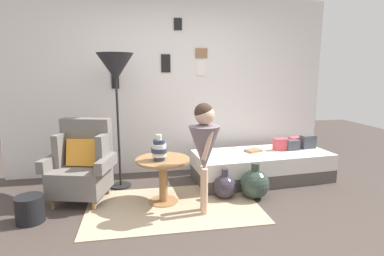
{
  "coord_description": "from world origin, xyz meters",
  "views": [
    {
      "loc": [
        -0.5,
        -2.65,
        1.54
      ],
      "look_at": [
        0.15,
        0.95,
        0.85
      ],
      "focal_mm": 28.49,
      "sensor_mm": 36.0,
      "label": 1
    }
  ],
  "objects_px": {
    "demijohn_near": "(225,186)",
    "side_table": "(163,171)",
    "daybed": "(262,166)",
    "magazine_basket": "(30,209)",
    "armchair": "(82,164)",
    "book_on_daybed": "(253,150)",
    "vase_striped": "(159,149)",
    "floor_lamp": "(116,71)",
    "person_child": "(204,143)",
    "demijohn_far": "(255,184)"
  },
  "relations": [
    {
      "from": "armchair",
      "to": "side_table",
      "type": "xyz_separation_m",
      "value": [
        0.94,
        -0.26,
        -0.05
      ]
    },
    {
      "from": "book_on_daybed",
      "to": "floor_lamp",
      "type": "bearing_deg",
      "value": 179.65
    },
    {
      "from": "daybed",
      "to": "side_table",
      "type": "relative_size",
      "value": 3.11
    },
    {
      "from": "demijohn_near",
      "to": "magazine_basket",
      "type": "height_order",
      "value": "demijohn_near"
    },
    {
      "from": "side_table",
      "to": "vase_striped",
      "type": "height_order",
      "value": "vase_striped"
    },
    {
      "from": "armchair",
      "to": "vase_striped",
      "type": "xyz_separation_m",
      "value": [
        0.9,
        -0.31,
        0.22
      ]
    },
    {
      "from": "person_child",
      "to": "vase_striped",
      "type": "bearing_deg",
      "value": 147.24
    },
    {
      "from": "armchair",
      "to": "demijohn_near",
      "type": "xyz_separation_m",
      "value": [
        1.69,
        -0.27,
        -0.29
      ]
    },
    {
      "from": "demijohn_near",
      "to": "side_table",
      "type": "bearing_deg",
      "value": 179.61
    },
    {
      "from": "book_on_daybed",
      "to": "demijohn_far",
      "type": "xyz_separation_m",
      "value": [
        -0.24,
        -0.67,
        -0.23
      ]
    },
    {
      "from": "daybed",
      "to": "demijohn_far",
      "type": "relative_size",
      "value": 4.42
    },
    {
      "from": "side_table",
      "to": "magazine_basket",
      "type": "relative_size",
      "value": 2.25
    },
    {
      "from": "book_on_daybed",
      "to": "demijohn_far",
      "type": "height_order",
      "value": "demijohn_far"
    },
    {
      "from": "armchair",
      "to": "person_child",
      "type": "distance_m",
      "value": 1.53
    },
    {
      "from": "armchair",
      "to": "demijohn_far",
      "type": "bearing_deg",
      "value": -9.21
    },
    {
      "from": "person_child",
      "to": "armchair",
      "type": "bearing_deg",
      "value": 155.83
    },
    {
      "from": "vase_striped",
      "to": "magazine_basket",
      "type": "distance_m",
      "value": 1.46
    },
    {
      "from": "daybed",
      "to": "book_on_daybed",
      "type": "distance_m",
      "value": 0.25
    },
    {
      "from": "armchair",
      "to": "book_on_daybed",
      "type": "xyz_separation_m",
      "value": [
        2.29,
        0.34,
        -0.02
      ]
    },
    {
      "from": "book_on_daybed",
      "to": "demijohn_near",
      "type": "height_order",
      "value": "book_on_daybed"
    },
    {
      "from": "floor_lamp",
      "to": "magazine_basket",
      "type": "distance_m",
      "value": 1.85
    },
    {
      "from": "side_table",
      "to": "vase_striped",
      "type": "relative_size",
      "value": 2.11
    },
    {
      "from": "demijohn_near",
      "to": "demijohn_far",
      "type": "distance_m",
      "value": 0.37
    },
    {
      "from": "daybed",
      "to": "magazine_basket",
      "type": "bearing_deg",
      "value": -164.77
    },
    {
      "from": "floor_lamp",
      "to": "person_child",
      "type": "bearing_deg",
      "value": -45.45
    },
    {
      "from": "person_child",
      "to": "magazine_basket",
      "type": "bearing_deg",
      "value": 176.64
    },
    {
      "from": "book_on_daybed",
      "to": "armchair",
      "type": "bearing_deg",
      "value": -171.61
    },
    {
      "from": "vase_striped",
      "to": "demijohn_far",
      "type": "height_order",
      "value": "vase_striped"
    },
    {
      "from": "daybed",
      "to": "floor_lamp",
      "type": "height_order",
      "value": "floor_lamp"
    },
    {
      "from": "demijohn_near",
      "to": "armchair",
      "type": "bearing_deg",
      "value": 170.96
    },
    {
      "from": "daybed",
      "to": "side_table",
      "type": "distance_m",
      "value": 1.56
    },
    {
      "from": "vase_striped",
      "to": "book_on_daybed",
      "type": "distance_m",
      "value": 1.55
    },
    {
      "from": "daybed",
      "to": "demijohn_near",
      "type": "distance_m",
      "value": 0.89
    },
    {
      "from": "armchair",
      "to": "floor_lamp",
      "type": "bearing_deg",
      "value": 40.11
    },
    {
      "from": "side_table",
      "to": "magazine_basket",
      "type": "xyz_separation_m",
      "value": [
        -1.39,
        -0.24,
        -0.25
      ]
    },
    {
      "from": "armchair",
      "to": "magazine_basket",
      "type": "height_order",
      "value": "armchair"
    },
    {
      "from": "vase_striped",
      "to": "magazine_basket",
      "type": "bearing_deg",
      "value": -172.08
    },
    {
      "from": "daybed",
      "to": "side_table",
      "type": "height_order",
      "value": "side_table"
    },
    {
      "from": "demijohn_far",
      "to": "armchair",
      "type": "bearing_deg",
      "value": 170.79
    },
    {
      "from": "armchair",
      "to": "demijohn_far",
      "type": "relative_size",
      "value": 2.19
    },
    {
      "from": "vase_striped",
      "to": "demijohn_near",
      "type": "xyz_separation_m",
      "value": [
        0.79,
        0.05,
        -0.51
      ]
    },
    {
      "from": "side_table",
      "to": "book_on_daybed",
      "type": "xyz_separation_m",
      "value": [
        1.35,
        0.6,
        0.02
      ]
    },
    {
      "from": "vase_striped",
      "to": "floor_lamp",
      "type": "distance_m",
      "value": 1.2
    },
    {
      "from": "person_child",
      "to": "book_on_daybed",
      "type": "relative_size",
      "value": 5.52
    },
    {
      "from": "book_on_daybed",
      "to": "person_child",
      "type": "bearing_deg",
      "value": -134.56
    },
    {
      "from": "armchair",
      "to": "daybed",
      "type": "xyz_separation_m",
      "value": [
        2.39,
        0.27,
        -0.24
      ]
    },
    {
      "from": "magazine_basket",
      "to": "armchair",
      "type": "bearing_deg",
      "value": 48.01
    },
    {
      "from": "vase_striped",
      "to": "magazine_basket",
      "type": "height_order",
      "value": "vase_striped"
    },
    {
      "from": "person_child",
      "to": "magazine_basket",
      "type": "height_order",
      "value": "person_child"
    },
    {
      "from": "floor_lamp",
      "to": "person_child",
      "type": "height_order",
      "value": "floor_lamp"
    }
  ]
}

